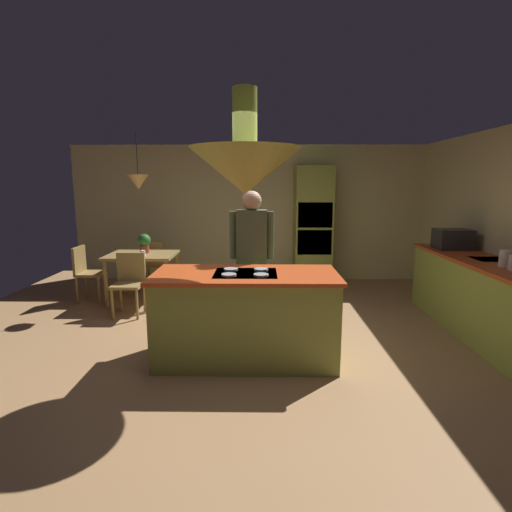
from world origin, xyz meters
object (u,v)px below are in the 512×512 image
at_px(person_at_island, 252,253).
at_px(microwave_on_counter, 453,239).
at_px(cup_on_table, 143,253).
at_px(canister_sugar, 505,258).
at_px(chair_by_back_wall, 154,262).
at_px(dining_table, 142,260).
at_px(oven_tower, 313,226).
at_px(kitchen_island, 246,316).
at_px(chair_at_corner, 86,270).
at_px(chair_facing_island, 129,279).
at_px(potted_plant_on_table, 144,242).

distance_m(person_at_island, microwave_on_counter, 2.92).
relative_size(cup_on_table, canister_sugar, 0.48).
distance_m(chair_by_back_wall, cup_on_table, 0.91).
height_order(dining_table, person_at_island, person_at_island).
distance_m(oven_tower, chair_by_back_wall, 2.90).
bearing_deg(oven_tower, person_at_island, -112.60).
height_order(kitchen_island, cup_on_table, kitchen_island).
bearing_deg(canister_sugar, chair_at_corner, 162.10).
bearing_deg(cup_on_table, oven_tower, 26.49).
distance_m(canister_sugar, microwave_on_counter, 1.22).
distance_m(oven_tower, person_at_island, 2.74).
bearing_deg(chair_by_back_wall, chair_facing_island, 90.00).
height_order(cup_on_table, microwave_on_counter, microwave_on_counter).
distance_m(person_at_island, potted_plant_on_table, 2.27).
bearing_deg(kitchen_island, chair_by_back_wall, 121.78).
bearing_deg(microwave_on_counter, chair_at_corner, 174.35).
bearing_deg(canister_sugar, chair_facing_island, 166.25).
xyz_separation_m(kitchen_island, chair_by_back_wall, (-1.70, 2.74, 0.03)).
distance_m(kitchen_island, canister_sugar, 2.91).
xyz_separation_m(oven_tower, person_at_island, (-1.05, -2.53, -0.06)).
distance_m(chair_facing_island, potted_plant_on_table, 0.84).
relative_size(chair_by_back_wall, chair_at_corner, 1.00).
xyz_separation_m(person_at_island, canister_sugar, (2.79, -0.37, 0.01)).
xyz_separation_m(kitchen_island, microwave_on_counter, (2.84, 1.56, 0.60)).
bearing_deg(chair_facing_island, potted_plant_on_table, 88.44).
height_order(dining_table, cup_on_table, cup_on_table).
relative_size(oven_tower, chair_facing_island, 2.47).
xyz_separation_m(potted_plant_on_table, cup_on_table, (0.06, -0.30, -0.12)).
distance_m(chair_facing_island, chair_at_corner, 1.10).
relative_size(dining_table, person_at_island, 0.59).
height_order(chair_facing_island, microwave_on_counter, microwave_on_counter).
bearing_deg(microwave_on_counter, dining_table, 173.25).
distance_m(oven_tower, dining_table, 3.05).
bearing_deg(kitchen_island, potted_plant_on_table, 127.55).
relative_size(kitchen_island, chair_by_back_wall, 2.19).
xyz_separation_m(person_at_island, potted_plant_on_table, (-1.73, 1.47, -0.09)).
xyz_separation_m(dining_table, microwave_on_counter, (4.54, -0.54, 0.42)).
distance_m(chair_facing_island, canister_sugar, 4.70).
height_order(kitchen_island, microwave_on_counter, microwave_on_counter).
bearing_deg(chair_at_corner, oven_tower, -72.81).
height_order(oven_tower, dining_table, oven_tower).
bearing_deg(cup_on_table, chair_by_back_wall, 95.40).
distance_m(chair_by_back_wall, chair_at_corner, 1.10).
height_order(kitchen_island, canister_sugar, canister_sugar).
height_order(person_at_island, chair_at_corner, person_at_island).
relative_size(oven_tower, canister_sugar, 11.36).
xyz_separation_m(kitchen_island, potted_plant_on_table, (-1.68, 2.19, 0.46)).
distance_m(chair_at_corner, canister_sugar, 5.74).
bearing_deg(oven_tower, chair_at_corner, -162.81).
height_order(oven_tower, microwave_on_counter, oven_tower).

